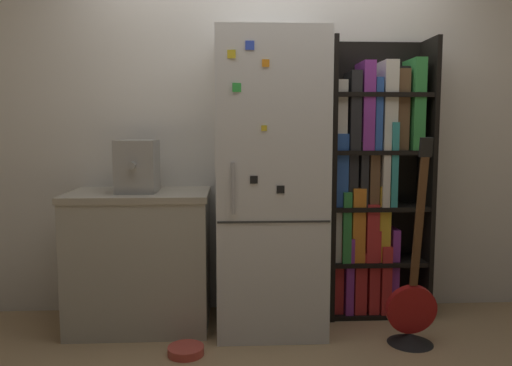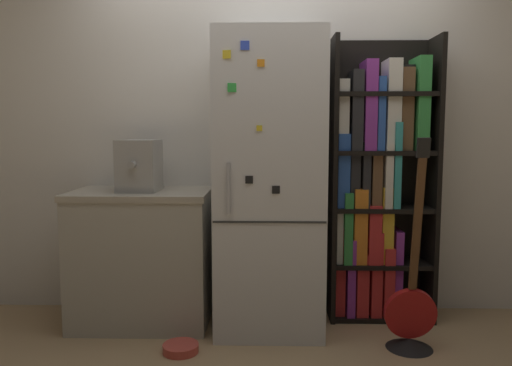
{
  "view_description": "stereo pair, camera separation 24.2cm",
  "coord_description": "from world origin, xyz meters",
  "views": [
    {
      "loc": [
        -0.25,
        -3.08,
        1.29
      ],
      "look_at": [
        -0.09,
        0.15,
        0.95
      ],
      "focal_mm": 35.0,
      "sensor_mm": 36.0,
      "label": 1
    },
    {
      "loc": [
        -0.01,
        -3.09,
        1.29
      ],
      "look_at": [
        -0.09,
        0.15,
        0.95
      ],
      "focal_mm": 35.0,
      "sensor_mm": 36.0,
      "label": 2
    }
  ],
  "objects": [
    {
      "name": "refrigerator",
      "position": [
        -0.0,
        0.12,
        0.95
      ],
      "size": [
        0.68,
        0.69,
        1.89
      ],
      "color": "silver",
      "rests_on": "ground_plane"
    },
    {
      "name": "guitar",
      "position": [
        0.83,
        -0.23,
        0.18
      ],
      "size": [
        0.31,
        0.29,
        1.25
      ],
      "color": "black",
      "rests_on": "ground_plane"
    },
    {
      "name": "pet_bowl",
      "position": [
        -0.52,
        -0.31,
        0.03
      ],
      "size": [
        0.21,
        0.21,
        0.05
      ],
      "color": "#D84C3F",
      "rests_on": "ground_plane"
    },
    {
      "name": "wall_back",
      "position": [
        0.0,
        0.47,
        1.3
      ],
      "size": [
        8.0,
        0.05,
        2.6
      ],
      "color": "white",
      "rests_on": "ground_plane"
    },
    {
      "name": "espresso_machine",
      "position": [
        -0.85,
        0.15,
        1.06
      ],
      "size": [
        0.25,
        0.36,
        0.33
      ],
      "color": "#A5A39E",
      "rests_on": "kitchen_counter"
    },
    {
      "name": "kitchen_counter",
      "position": [
        -0.85,
        0.16,
        0.45
      ],
      "size": [
        0.9,
        0.6,
        0.89
      ],
      "color": "#BCB7A8",
      "rests_on": "ground_plane"
    },
    {
      "name": "bookshelf",
      "position": [
        0.72,
        0.31,
        0.9
      ],
      "size": [
        0.7,
        0.32,
        1.9
      ],
      "color": "black",
      "rests_on": "ground_plane"
    },
    {
      "name": "ground_plane",
      "position": [
        0.0,
        0.0,
        0.0
      ],
      "size": [
        16.0,
        16.0,
        0.0
      ],
      "primitive_type": "plane",
      "color": "tan"
    }
  ]
}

